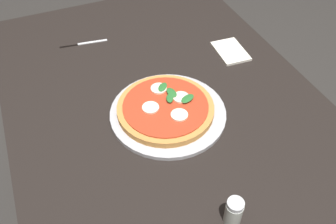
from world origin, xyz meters
name	(u,v)px	position (x,y,z in m)	size (l,w,h in m)	color
dining_table	(173,139)	(0.00, 0.00, 0.63)	(1.39, 0.87, 0.73)	black
serving_tray	(168,113)	(-0.01, -0.01, 0.74)	(0.32, 0.32, 0.01)	#B2B2B7
pizza	(166,108)	(-0.01, -0.02, 0.76)	(0.27, 0.27, 0.03)	#C6843F
napkin	(231,51)	(-0.19, 0.29, 0.74)	(0.13, 0.09, 0.01)	white
knife	(77,44)	(-0.44, -0.17, 0.74)	(0.03, 0.16, 0.01)	black
pepper_shaker	(234,212)	(0.34, -0.01, 0.77)	(0.04, 0.04, 0.07)	#B2B7AD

